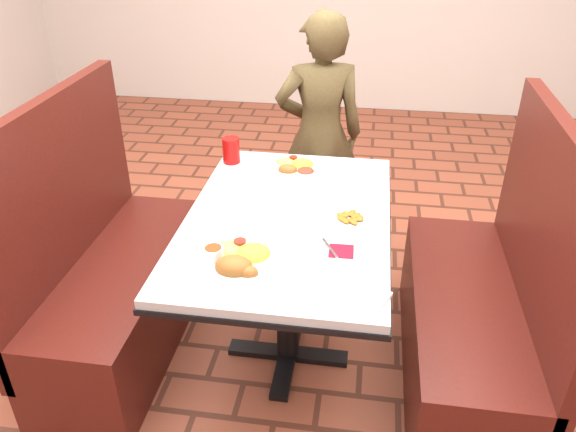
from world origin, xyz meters
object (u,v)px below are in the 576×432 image
Objects in this scene: red_tumbler at (231,150)px; near_dinner_plate at (239,256)px; dining_table at (288,236)px; booth_bench_right at (477,318)px; far_dinner_plate at (296,165)px; plantain_plate at (350,219)px; booth_bench_left at (114,283)px; diner_person at (319,136)px.

near_dinner_plate is at bearing -74.52° from red_tumbler.
near_dinner_plate reaches higher than dining_table.
far_dinner_plate is at bearing 152.66° from booth_bench_right.
far_dinner_plate is 0.51m from plantain_plate.
plantain_plate is (-0.55, -0.00, 0.43)m from booth_bench_right.
booth_bench_left is (-0.80, 0.00, -0.32)m from dining_table.
diner_person is 1.06m from plantain_plate.
red_tumbler is (-0.59, 0.47, 0.05)m from plantain_plate.
near_dinner_plate is 1.87× the size of plantain_plate.
near_dinner_plate is at bearing -108.23° from dining_table.
plantain_plate is (1.04, -0.00, 0.43)m from booth_bench_left.
near_dinner_plate is at bearing 70.85° from diner_person.
far_dinner_plate is (0.09, 0.78, -0.01)m from near_dinner_plate.
diner_person is (-0.78, 1.03, 0.35)m from booth_bench_right.
booth_bench_right is 1.32m from red_tumbler.
plantain_plate is (0.25, -0.00, 0.11)m from dining_table.
dining_table is 0.86m from booth_bench_right.
diner_person is at bearing 102.27° from plantain_plate.
near_dinner_plate is (-0.12, -0.35, 0.13)m from dining_table.
booth_bench_right is at bearing 0.00° from booth_bench_left.
near_dinner_plate is 2.49× the size of red_tumbler.
plantain_plate is at bearing 43.95° from near_dinner_plate.
dining_table is 0.27m from plantain_plate.
plantain_plate is at bearing -0.66° from dining_table.
plantain_plate is at bearing 88.79° from diner_person.
far_dinner_plate is at bearing 71.61° from diner_person.
red_tumbler is at bearing 105.48° from near_dinner_plate.
diner_person is 0.68m from red_tumbler.
booth_bench_left is 0.89m from near_dinner_plate.
red_tumbler is (-0.31, 0.04, 0.04)m from far_dinner_plate.
red_tumbler is at bearing 141.42° from plantain_plate.
booth_bench_left is 1.13m from plantain_plate.
red_tumbler reaches higher than dining_table.
diner_person is at bearing 85.09° from far_dinner_plate.
near_dinner_plate is (-0.91, -0.35, 0.45)m from booth_bench_right.
booth_bench_right is 0.88× the size of diner_person.
booth_bench_right is 1.08m from near_dinner_plate.
near_dinner_plate is 0.78m from far_dinner_plate.
red_tumbler is at bearing 157.75° from booth_bench_right.
far_dinner_plate is (-0.03, 0.43, 0.12)m from dining_table.
near_dinner_plate is at bearing -158.96° from booth_bench_right.
booth_bench_right is 1.34m from diner_person.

